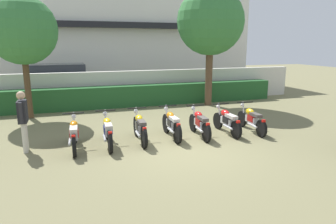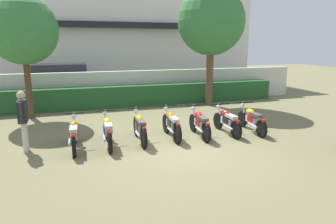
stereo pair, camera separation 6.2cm
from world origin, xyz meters
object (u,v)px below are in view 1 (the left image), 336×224
motorcycle_in_row_3 (171,124)px  motorcycle_in_row_6 (251,119)px  tree_near_inspector (22,30)px  motorcycle_in_row_2 (140,127)px  motorcycle_in_row_5 (227,121)px  inspector_person (23,116)px  tree_far_side (210,22)px  motorcycle_in_row_0 (74,134)px  motorcycle_in_row_4 (200,123)px  motorcycle_in_row_1 (108,131)px  parked_car (62,82)px

motorcycle_in_row_3 → motorcycle_in_row_6: 2.82m
tree_near_inspector → motorcycle_in_row_2: (3.50, -4.40, -2.97)m
motorcycle_in_row_2 → motorcycle_in_row_3: bearing=-83.3°
motorcycle_in_row_5 → inspector_person: 6.19m
tree_far_side → motorcycle_in_row_5: bearing=-108.6°
tree_near_inspector → inspector_person: tree_near_inspector is taller
motorcycle_in_row_0 → motorcycle_in_row_2: motorcycle_in_row_2 is taller
tree_near_inspector → motorcycle_in_row_6: size_ratio=2.50×
motorcycle_in_row_4 → motorcycle_in_row_1: bearing=93.5°
tree_far_side → motorcycle_in_row_6: (-0.65, -4.69, -3.49)m
motorcycle_in_row_2 → motorcycle_in_row_1: bearing=96.2°
motorcycle_in_row_6 → motorcycle_in_row_4: bearing=93.8°
tree_near_inspector → motorcycle_in_row_2: size_ratio=2.53×
motorcycle_in_row_3 → motorcycle_in_row_6: size_ratio=0.96×
motorcycle_in_row_1 → inspector_person: 2.31m
tree_near_inspector → motorcycle_in_row_5: bearing=-34.6°
inspector_person → motorcycle_in_row_1: bearing=-5.5°
tree_near_inspector → motorcycle_in_row_2: tree_near_inspector is taller
parked_car → motorcycle_in_row_0: parked_car is taller
motorcycle_in_row_2 → motorcycle_in_row_5: 2.95m
motorcycle_in_row_0 → motorcycle_in_row_5: size_ratio=1.05×
motorcycle_in_row_3 → motorcycle_in_row_6: bearing=-91.9°
tree_far_side → motorcycle_in_row_5: tree_far_side is taller
motorcycle_in_row_6 → tree_far_side: bearing=-3.1°
motorcycle_in_row_3 → parked_car: bearing=22.8°
motorcycle_in_row_2 → inspector_person: size_ratio=1.11×
motorcycle_in_row_4 → inspector_person: (-5.16, 0.23, 0.56)m
parked_car → motorcycle_in_row_2: parked_car is taller
tree_far_side → inspector_person: 9.36m
parked_car → motorcycle_in_row_4: parked_car is taller
parked_car → motorcycle_in_row_3: (3.29, -8.55, -0.48)m
tree_near_inspector → motorcycle_in_row_2: 6.36m
parked_car → motorcycle_in_row_0: size_ratio=2.40×
tree_far_side → parked_car: bearing=149.0°
motorcycle_in_row_2 → motorcycle_in_row_4: (1.95, -0.07, -0.01)m
motorcycle_in_row_5 → motorcycle_in_row_6: bearing=-93.8°
motorcycle_in_row_1 → motorcycle_in_row_2: motorcycle_in_row_2 is taller
motorcycle_in_row_4 → motorcycle_in_row_6: size_ratio=0.95×
motorcycle_in_row_1 → tree_near_inspector: bearing=31.6°
motorcycle_in_row_3 → motorcycle_in_row_4: (0.90, -0.15, -0.01)m
parked_car → motorcycle_in_row_6: parked_car is taller
motorcycle_in_row_5 → motorcycle_in_row_6: size_ratio=0.94×
tree_far_side → motorcycle_in_row_6: 5.88m
parked_car → inspector_person: parked_car is taller
motorcycle_in_row_0 → motorcycle_in_row_1: bearing=-85.4°
tree_near_inspector → motorcycle_in_row_1: (2.52, -4.46, -2.98)m
parked_car → tree_far_side: (6.74, -4.05, 2.99)m
tree_far_side → motorcycle_in_row_4: tree_far_side is taller
motorcycle_in_row_1 → motorcycle_in_row_3: motorcycle_in_row_3 is taller
motorcycle_in_row_2 → inspector_person: 3.26m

